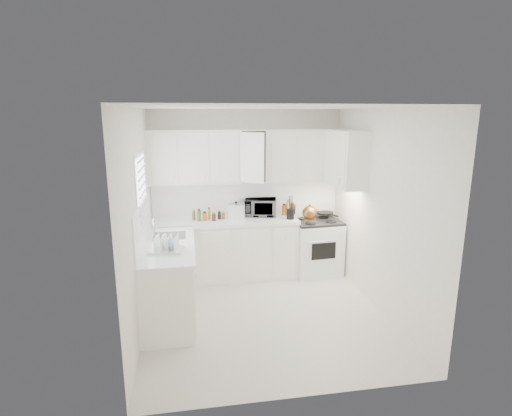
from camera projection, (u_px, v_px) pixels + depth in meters
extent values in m
plane|color=silver|center=(265.00, 314.00, 5.20)|extent=(3.20, 3.20, 0.00)
plane|color=white|center=(266.00, 107.00, 4.61)|extent=(3.20, 3.20, 0.00)
plane|color=white|center=(247.00, 192.00, 6.45)|extent=(3.00, 0.00, 3.00)
plane|color=white|center=(301.00, 263.00, 3.37)|extent=(3.00, 0.00, 3.00)
plane|color=white|center=(139.00, 222.00, 4.67)|extent=(0.00, 3.20, 3.20)
plane|color=white|center=(380.00, 212.00, 5.15)|extent=(0.00, 3.20, 3.20)
cube|color=white|center=(225.00, 221.00, 6.17)|extent=(2.24, 0.64, 0.05)
cube|color=white|center=(168.00, 246.00, 4.99)|extent=(0.64, 1.62, 0.05)
cube|color=white|center=(247.00, 197.00, 6.45)|extent=(2.98, 0.02, 0.55)
cube|color=white|center=(142.00, 224.00, 4.88)|extent=(0.02, 1.60, 0.55)
imported|color=gray|center=(260.00, 205.00, 6.38)|extent=(0.53, 0.37, 0.33)
cylinder|color=white|center=(237.00, 207.00, 6.39)|extent=(0.12, 0.12, 0.27)
cylinder|color=brown|center=(194.00, 214.00, 6.20)|extent=(0.06, 0.06, 0.13)
cylinder|color=#417527|center=(199.00, 216.00, 6.13)|extent=(0.06, 0.06, 0.13)
cylinder|color=#D3541C|center=(204.00, 214.00, 6.22)|extent=(0.06, 0.06, 0.13)
cylinder|color=gold|center=(209.00, 215.00, 6.15)|extent=(0.06, 0.06, 0.13)
cylinder|color=#4D2116|center=(214.00, 214.00, 6.25)|extent=(0.06, 0.06, 0.13)
cylinder|color=black|center=(219.00, 215.00, 6.17)|extent=(0.06, 0.06, 0.13)
cylinder|color=brown|center=(223.00, 213.00, 6.27)|extent=(0.06, 0.06, 0.13)
cylinder|color=#D3541C|center=(284.00, 209.00, 6.46)|extent=(0.06, 0.06, 0.19)
cylinder|color=gold|center=(288.00, 209.00, 6.41)|extent=(0.06, 0.06, 0.19)
cylinder|color=#4D2116|center=(290.00, 208.00, 6.48)|extent=(0.06, 0.06, 0.19)
cylinder|color=black|center=(295.00, 209.00, 6.43)|extent=(0.06, 0.06, 0.19)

